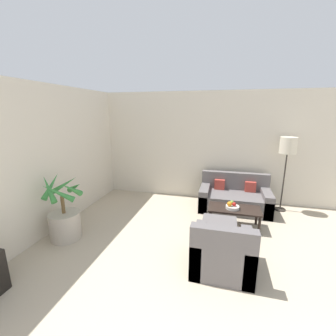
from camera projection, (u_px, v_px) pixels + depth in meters
wall_back at (228, 148)px, 5.52m from camera, size 7.92×0.06×2.70m
wall_left at (12, 170)px, 3.40m from camera, size 0.06×7.68×2.70m
potted_palm at (65, 219)px, 3.96m from camera, size 0.72×0.73×1.19m
sofa_loveseat at (234, 198)px, 5.21m from camera, size 1.56×0.87×0.80m
floor_lamp at (288, 149)px, 4.85m from camera, size 0.34×0.34×1.68m
coffee_table at (234, 211)px, 4.37m from camera, size 0.99×0.49×0.39m
fruit_bowl at (232, 207)px, 4.32m from camera, size 0.26×0.26×0.06m
apple_red at (234, 204)px, 4.29m from camera, size 0.08×0.08×0.08m
apple_green at (232, 202)px, 4.37m from camera, size 0.08×0.08×0.08m
orange_fruit at (229, 204)px, 4.29m from camera, size 0.09×0.09×0.09m
armchair at (222, 253)px, 3.18m from camera, size 0.84×0.80×0.81m
ottoman at (219, 230)px, 3.95m from camera, size 0.58×0.47×0.37m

